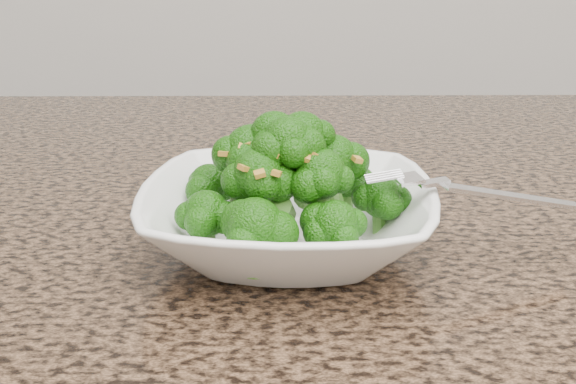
{
  "coord_description": "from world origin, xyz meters",
  "views": [
    {
      "loc": [
        -0.1,
        -0.3,
        1.14
      ],
      "look_at": [
        -0.09,
        0.23,
        0.95
      ],
      "focal_mm": 45.0,
      "sensor_mm": 36.0,
      "label": 1
    }
  ],
  "objects": [
    {
      "name": "fork",
      "position": [
        0.02,
        0.21,
        0.96
      ],
      "size": [
        0.19,
        0.06,
        0.01
      ],
      "primitive_type": null,
      "rotation": [
        0.0,
        0.0,
        0.18
      ],
      "color": "silver",
      "rests_on": "bowl"
    },
    {
      "name": "bowl",
      "position": [
        -0.09,
        0.23,
        0.93
      ],
      "size": [
        0.24,
        0.24,
        0.06
      ],
      "primitive_type": "imported",
      "rotation": [
        0.0,
        0.0,
        -0.06
      ],
      "color": "white",
      "rests_on": "granite_counter"
    },
    {
      "name": "granite_counter",
      "position": [
        0.0,
        0.3,
        0.89
      ],
      "size": [
        1.64,
        1.04,
        0.03
      ],
      "primitive_type": "cube",
      "color": "brown",
      "rests_on": "cabinet"
    },
    {
      "name": "broccoli_pile",
      "position": [
        -0.09,
        0.23,
        0.99
      ],
      "size": [
        0.2,
        0.2,
        0.08
      ],
      "primitive_type": null,
      "color": "#1C600B",
      "rests_on": "bowl"
    },
    {
      "name": "garlic_topping",
      "position": [
        -0.09,
        0.23,
        1.04
      ],
      "size": [
        0.12,
        0.12,
        0.01
      ],
      "primitive_type": null,
      "color": "#BB8B2D",
      "rests_on": "broccoli_pile"
    }
  ]
}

